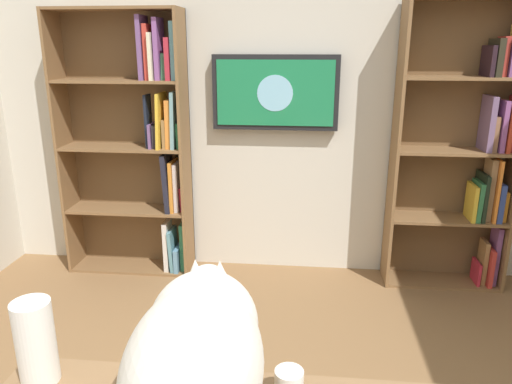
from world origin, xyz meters
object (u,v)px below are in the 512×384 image
(bookshelf_left, at_px, (469,151))
(wall_mounted_tv, at_px, (275,93))
(bookshelf_right, at_px, (140,144))
(paper_towel_roll, at_px, (36,342))
(cat, at_px, (197,355))

(bookshelf_left, xyz_separation_m, wall_mounted_tv, (1.36, -0.08, 0.38))
(bookshelf_left, relative_size, wall_mounted_tv, 2.21)
(bookshelf_left, xyz_separation_m, bookshelf_right, (2.36, -0.00, -0.00))
(bookshelf_right, relative_size, wall_mounted_tv, 2.16)
(wall_mounted_tv, bearing_deg, paper_towel_roll, 77.62)
(bookshelf_left, relative_size, cat, 2.95)
(paper_towel_roll, bearing_deg, bookshelf_left, -129.19)
(cat, distance_m, paper_towel_roll, 0.52)
(bookshelf_left, height_order, wall_mounted_tv, bookshelf_left)
(bookshelf_left, bearing_deg, cat, 60.28)
(bookshelf_right, height_order, wall_mounted_tv, bookshelf_right)
(bookshelf_right, relative_size, cat, 2.88)
(bookshelf_right, bearing_deg, paper_towel_roll, 101.66)
(cat, bearing_deg, bookshelf_right, -68.10)
(wall_mounted_tv, relative_size, cat, 1.33)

